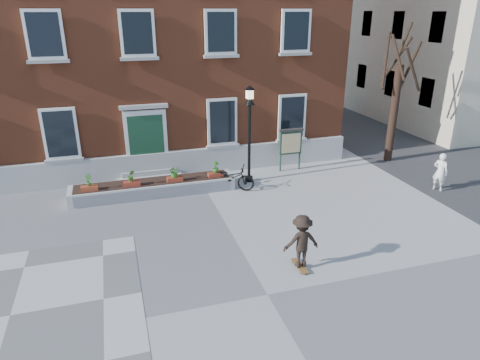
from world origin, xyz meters
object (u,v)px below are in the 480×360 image
object	(u,v)px
parked_car	(322,106)
bystander	(440,172)
bicycle	(230,178)
notice_board	(291,143)
skateboarder	(301,241)
lamp_post	(249,121)

from	to	relation	value
parked_car	bystander	world-z (taller)	bystander
bicycle	bystander	xyz separation A→B (m)	(7.81, -2.42, 0.26)
bicycle	bystander	distance (m)	8.18
parked_car	bystander	distance (m)	13.11
bicycle	parked_car	world-z (taller)	parked_car
parked_car	bystander	size ratio (longest dim) A/B	2.47
parked_car	notice_board	bearing A→B (deg)	-106.03
bicycle	parked_car	xyz separation A→B (m)	(9.42, 10.59, 0.12)
bystander	skateboarder	world-z (taller)	skateboarder
bicycle	parked_car	distance (m)	14.17
parked_car	notice_board	distance (m)	11.16
parked_car	bystander	xyz separation A→B (m)	(-1.61, -13.01, 0.14)
parked_car	lamp_post	world-z (taller)	lamp_post
bicycle	skateboarder	size ratio (longest dim) A/B	1.21
skateboarder	lamp_post	bearing A→B (deg)	84.38
bystander	lamp_post	size ratio (longest dim) A/B	0.39
bystander	lamp_post	world-z (taller)	lamp_post
notice_board	skateboarder	size ratio (longest dim) A/B	1.17
parked_car	skateboarder	distance (m)	18.78
bystander	parked_car	bearing A→B (deg)	-34.00
bystander	skateboarder	xyz separation A→B (m)	(-7.45, -3.45, 0.07)
bicycle	skateboarder	world-z (taller)	skateboarder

